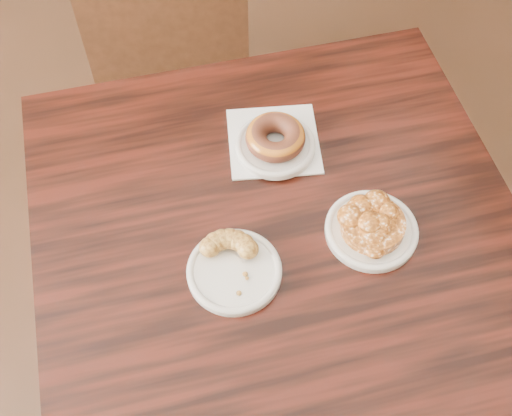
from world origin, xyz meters
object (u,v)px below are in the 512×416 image
object	(u,v)px
glazed_donut	(275,137)
chair_far	(171,34)
apple_fritter	(373,223)
cafe_table	(275,318)
cruller_fragment	(234,265)

from	to	relation	value
glazed_donut	chair_far	bearing A→B (deg)	95.99
apple_fritter	chair_far	bearing A→B (deg)	100.80
chair_far	apple_fritter	size ratio (longest dim) A/B	6.09
chair_far	glazed_donut	size ratio (longest dim) A/B	8.27
cafe_table	glazed_donut	xyz separation A→B (m)	(0.04, 0.17, 0.41)
cafe_table	chair_far	bearing A→B (deg)	94.94
apple_fritter	cruller_fragment	distance (m)	0.24
cafe_table	apple_fritter	distance (m)	0.43
apple_fritter	cruller_fragment	world-z (taller)	apple_fritter
cruller_fragment	apple_fritter	bearing A→B (deg)	1.81
cafe_table	cruller_fragment	size ratio (longest dim) A/B	7.08
chair_far	cruller_fragment	world-z (taller)	chair_far
glazed_donut	apple_fritter	bearing A→B (deg)	-65.01
apple_fritter	glazed_donut	bearing A→B (deg)	114.99
cafe_table	cruller_fragment	bearing A→B (deg)	-146.71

